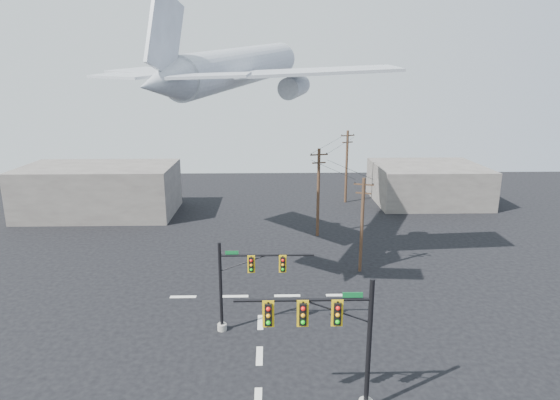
{
  "coord_description": "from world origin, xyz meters",
  "views": [
    {
      "loc": [
        0.63,
        -20.94,
        16.29
      ],
      "look_at": [
        1.27,
        5.0,
        9.48
      ],
      "focal_mm": 30.0,
      "sensor_mm": 36.0,
      "label": 1
    }
  ],
  "objects_px": {
    "utility_pole_c": "(347,165)",
    "airliner": "(240,68)",
    "utility_pole_b": "(318,191)",
    "utility_pole_a": "(362,224)",
    "signal_mast_near": "(336,339)",
    "signal_mast_far": "(241,284)"
  },
  "relations": [
    {
      "from": "signal_mast_near",
      "to": "utility_pole_c",
      "type": "bearing_deg",
      "value": 80.06
    },
    {
      "from": "utility_pole_c",
      "to": "airliner",
      "type": "bearing_deg",
      "value": -142.25
    },
    {
      "from": "signal_mast_far",
      "to": "utility_pole_b",
      "type": "relative_size",
      "value": 0.68
    },
    {
      "from": "utility_pole_c",
      "to": "airliner",
      "type": "xyz_separation_m",
      "value": [
        -12.63,
        -20.17,
        12.04
      ]
    },
    {
      "from": "signal_mast_far",
      "to": "airliner",
      "type": "bearing_deg",
      "value": 92.1
    },
    {
      "from": "utility_pole_b",
      "to": "utility_pole_c",
      "type": "distance_m",
      "value": 14.67
    },
    {
      "from": "signal_mast_far",
      "to": "utility_pole_c",
      "type": "relative_size",
      "value": 0.66
    },
    {
      "from": "utility_pole_a",
      "to": "utility_pole_c",
      "type": "distance_m",
      "value": 23.35
    },
    {
      "from": "signal_mast_near",
      "to": "signal_mast_far",
      "type": "relative_size",
      "value": 1.12
    },
    {
      "from": "utility_pole_a",
      "to": "signal_mast_far",
      "type": "bearing_deg",
      "value": -116.95
    },
    {
      "from": "signal_mast_near",
      "to": "utility_pole_a",
      "type": "distance_m",
      "value": 18.11
    },
    {
      "from": "utility_pole_b",
      "to": "utility_pole_c",
      "type": "relative_size",
      "value": 0.97
    },
    {
      "from": "signal_mast_far",
      "to": "signal_mast_near",
      "type": "bearing_deg",
      "value": -57.52
    },
    {
      "from": "utility_pole_b",
      "to": "airliner",
      "type": "xyz_separation_m",
      "value": [
        -7.45,
        -6.45,
        12.21
      ]
    },
    {
      "from": "signal_mast_near",
      "to": "utility_pole_c",
      "type": "relative_size",
      "value": 0.74
    },
    {
      "from": "utility_pole_b",
      "to": "utility_pole_c",
      "type": "height_order",
      "value": "utility_pole_c"
    },
    {
      "from": "utility_pole_a",
      "to": "utility_pole_c",
      "type": "bearing_deg",
      "value": 102.44
    },
    {
      "from": "signal_mast_near",
      "to": "utility_pole_b",
      "type": "distance_m",
      "value": 27.07
    },
    {
      "from": "utility_pole_b",
      "to": "utility_pole_c",
      "type": "bearing_deg",
      "value": 54.77
    },
    {
      "from": "signal_mast_far",
      "to": "utility_pole_b",
      "type": "xyz_separation_m",
      "value": [
        6.98,
        19.07,
        1.54
      ]
    },
    {
      "from": "utility_pole_a",
      "to": "utility_pole_c",
      "type": "xyz_separation_m",
      "value": [
        2.45,
        23.21,
        0.72
      ]
    },
    {
      "from": "signal_mast_far",
      "to": "utility_pole_a",
      "type": "xyz_separation_m",
      "value": [
        9.72,
        9.58,
        0.99
      ]
    }
  ]
}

